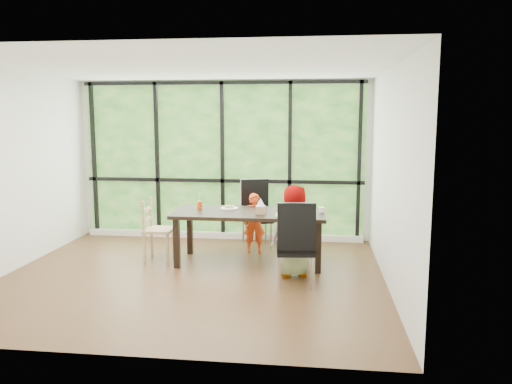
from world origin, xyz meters
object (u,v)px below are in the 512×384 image
(dining_table, at_px, (250,237))
(plate_near, at_px, (292,215))
(child_toddler, at_px, (255,223))
(child_older, at_px, (293,231))
(orange_cup, at_px, (200,205))
(white_mug, at_px, (322,210))
(chair_window_leather, at_px, (257,214))
(chair_interior_leather, at_px, (295,243))
(plate_far, at_px, (229,208))
(tissue_box, at_px, (261,210))
(chair_end_beech, at_px, (159,230))
(green_cup, at_px, (313,212))

(dining_table, distance_m, plate_near, 0.75)
(child_toddler, relative_size, child_older, 0.76)
(child_toddler, bearing_deg, dining_table, -97.68)
(orange_cup, xyz_separation_m, white_mug, (1.78, -0.08, -0.02))
(dining_table, height_order, chair_window_leather, chair_window_leather)
(chair_interior_leather, bearing_deg, child_toddler, -70.83)
(chair_interior_leather, height_order, plate_far, chair_interior_leather)
(chair_window_leather, height_order, chair_interior_leather, same)
(white_mug, bearing_deg, plate_far, 174.65)
(chair_window_leather, xyz_separation_m, child_older, (0.65, -1.46, 0.07))
(chair_interior_leather, distance_m, orange_cup, 1.80)
(child_older, xyz_separation_m, plate_near, (-0.03, 0.31, 0.15))
(tissue_box, bearing_deg, chair_end_beech, 175.12)
(white_mug, bearing_deg, chair_window_leather, 139.71)
(chair_end_beech, xyz_separation_m, green_cup, (2.24, -0.25, 0.36))
(plate_far, height_order, plate_near, same)
(orange_cup, distance_m, white_mug, 1.78)
(orange_cup, bearing_deg, plate_far, 5.67)
(green_cup, distance_m, white_mug, 0.34)
(chair_end_beech, xyz_separation_m, tissue_box, (1.51, -0.13, 0.35))
(chair_interior_leather, xyz_separation_m, child_toddler, (-0.69, 1.46, -0.08))
(dining_table, height_order, white_mug, white_mug)
(plate_far, bearing_deg, orange_cup, -174.33)
(chair_interior_leather, height_order, plate_near, chair_interior_leather)
(chair_end_beech, bearing_deg, chair_window_leather, -56.44)
(chair_window_leather, relative_size, plate_far, 4.18)
(plate_far, bearing_deg, child_toddler, 48.59)
(chair_end_beech, xyz_separation_m, orange_cup, (0.58, 0.16, 0.36))
(chair_window_leather, bearing_deg, dining_table, -108.21)
(green_cup, height_order, white_mug, green_cup)
(child_older, distance_m, orange_cup, 1.56)
(dining_table, relative_size, child_older, 1.77)
(orange_cup, xyz_separation_m, green_cup, (1.66, -0.41, 0.01))
(plate_far, bearing_deg, green_cup, -20.09)
(tissue_box, bearing_deg, child_toddler, 103.54)
(chair_window_leather, relative_size, chair_end_beech, 1.20)
(plate_far, bearing_deg, tissue_box, -33.41)
(green_cup, xyz_separation_m, white_mug, (0.12, 0.32, -0.03))
(chair_end_beech, height_order, plate_near, chair_end_beech)
(dining_table, height_order, plate_near, plate_near)
(chair_window_leather, distance_m, plate_far, 0.84)
(chair_window_leather, height_order, plate_far, chair_window_leather)
(child_older, relative_size, orange_cup, 10.88)
(plate_far, xyz_separation_m, plate_near, (0.94, -0.41, -0.00))
(dining_table, relative_size, chair_interior_leather, 1.99)
(tissue_box, bearing_deg, white_mug, 13.51)
(chair_interior_leather, xyz_separation_m, chair_end_beech, (-2.03, 0.88, -0.09))
(dining_table, xyz_separation_m, tissue_box, (0.17, -0.14, 0.43))
(chair_interior_leather, bearing_deg, chair_window_leather, -75.20)
(dining_table, height_order, tissue_box, tissue_box)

